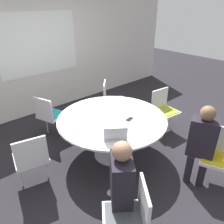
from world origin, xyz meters
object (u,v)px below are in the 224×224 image
at_px(chair_5, 31,156).
at_px(person_1, 202,140).
at_px(laptop, 115,135).
at_px(person_0, 120,182).
at_px(chair_0, 130,214).
at_px(chair_4, 49,113).
at_px(chair_1, 218,152).
at_px(chair_3, 111,97).
at_px(chair_2, 164,107).
at_px(cell_phone, 130,119).

xyz_separation_m(chair_5, person_1, (1.81, -1.46, 0.19)).
bearing_deg(laptop, chair_5, 0.91).
distance_m(chair_5, person_0, 1.37).
bearing_deg(person_0, chair_5, 56.54).
bearing_deg(laptop, chair_0, 93.84).
bearing_deg(chair_0, laptop, 3.84).
height_order(chair_4, chair_5, same).
distance_m(chair_1, chair_3, 2.43).
height_order(chair_5, laptop, laptop).
bearing_deg(chair_1, person_1, 19.05).
bearing_deg(person_1, person_0, 58.85).
relative_size(chair_3, laptop, 2.18).
xyz_separation_m(chair_0, chair_5, (-0.36, 1.52, 0.00)).
bearing_deg(chair_3, chair_2, 66.58).
height_order(chair_4, person_0, person_0).
bearing_deg(chair_5, laptop, -24.07).
relative_size(person_1, cell_phone, 8.00).
relative_size(chair_4, person_0, 0.71).
bearing_deg(chair_5, chair_4, 64.21).
distance_m(chair_0, laptop, 1.04).
bearing_deg(chair_1, chair_4, 1.07).
relative_size(chair_2, cell_phone, 5.69).
distance_m(chair_4, person_0, 2.30).
xyz_separation_m(chair_0, chair_3, (1.76, 2.30, 0.00)).
height_order(chair_2, person_0, person_0).
bearing_deg(chair_5, person_1, -26.50).
relative_size(chair_2, person_0, 0.71).
bearing_deg(chair_4, chair_2, 34.94).
relative_size(chair_4, chair_5, 1.00).
bearing_deg(person_1, laptop, 25.10).
height_order(laptop, cell_phone, laptop).
xyz_separation_m(chair_2, person_0, (-2.13, -1.00, 0.19)).
relative_size(chair_5, cell_phone, 5.69).
bearing_deg(chair_3, chair_5, -26.60).
bearing_deg(chair_5, chair_2, 6.17).
bearing_deg(chair_1, chair_5, 26.64).
xyz_separation_m(person_1, cell_phone, (-0.36, 1.02, 0.03)).
xyz_separation_m(person_0, person_1, (1.37, -0.18, 0.00)).
distance_m(chair_1, person_1, 0.32).
height_order(person_0, person_1, same).
distance_m(chair_3, person_0, 2.66).
relative_size(person_1, laptop, 3.07).
bearing_deg(chair_3, chair_4, -55.38).
bearing_deg(chair_1, cell_phone, 0.22).
bearing_deg(chair_0, chair_3, 0.06).
xyz_separation_m(chair_0, person_1, (1.45, 0.06, 0.19)).
relative_size(chair_1, chair_2, 1.00).
bearing_deg(chair_2, chair_0, 35.32).
height_order(chair_1, chair_5, same).
bearing_deg(cell_phone, chair_4, 115.31).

